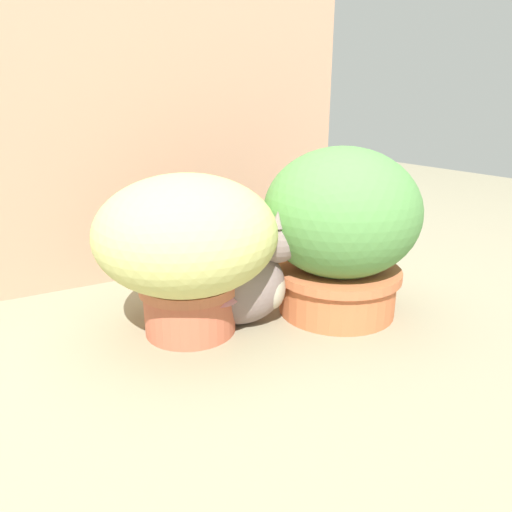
{
  "coord_description": "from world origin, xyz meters",
  "views": [
    {
      "loc": [
        -0.47,
        -0.98,
        0.55
      ],
      "look_at": [
        0.09,
        0.0,
        0.18
      ],
      "focal_mm": 32.85,
      "sensor_mm": 36.0,
      "label": 1
    }
  ],
  "objects_px": {
    "leafy_planter": "(340,229)",
    "mushroom_ornament_pink": "(219,300)",
    "grass_planter": "(187,243)",
    "cat": "(241,279)"
  },
  "relations": [
    {
      "from": "cat",
      "to": "mushroom_ornament_pink",
      "type": "distance_m",
      "value": 0.09
    },
    {
      "from": "grass_planter",
      "to": "leafy_planter",
      "type": "height_order",
      "value": "leafy_planter"
    },
    {
      "from": "leafy_planter",
      "to": "mushroom_ornament_pink",
      "type": "distance_m",
      "value": 0.37
    },
    {
      "from": "leafy_planter",
      "to": "cat",
      "type": "relative_size",
      "value": 1.36
    },
    {
      "from": "grass_planter",
      "to": "cat",
      "type": "xyz_separation_m",
      "value": [
        0.13,
        -0.02,
        -0.11
      ]
    },
    {
      "from": "leafy_planter",
      "to": "cat",
      "type": "distance_m",
      "value": 0.29
    },
    {
      "from": "grass_planter",
      "to": "mushroom_ornament_pink",
      "type": "relative_size",
      "value": 3.16
    },
    {
      "from": "grass_planter",
      "to": "leafy_planter",
      "type": "relative_size",
      "value": 0.98
    },
    {
      "from": "leafy_planter",
      "to": "cat",
      "type": "bearing_deg",
      "value": 165.96
    },
    {
      "from": "leafy_planter",
      "to": "mushroom_ornament_pink",
      "type": "relative_size",
      "value": 3.24
    }
  ]
}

